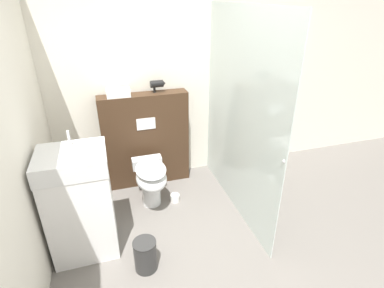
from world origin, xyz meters
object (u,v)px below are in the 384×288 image
sink_vanity (80,203)px  waste_bin (145,255)px  hair_drier (157,84)px  toilet (151,179)px

sink_vanity → waste_bin: (0.50, -0.42, -0.38)m
waste_bin → hair_drier: bearing=72.6°
toilet → waste_bin: size_ratio=1.91×
toilet → hair_drier: hair_drier is taller
waste_bin → sink_vanity: bearing=140.2°
sink_vanity → toilet: bearing=32.8°
sink_vanity → hair_drier: hair_drier is taller
hair_drier → waste_bin: (-0.45, -1.42, -1.13)m
toilet → hair_drier: (0.23, 0.55, 0.93)m
sink_vanity → hair_drier: (0.95, 1.01, 0.76)m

